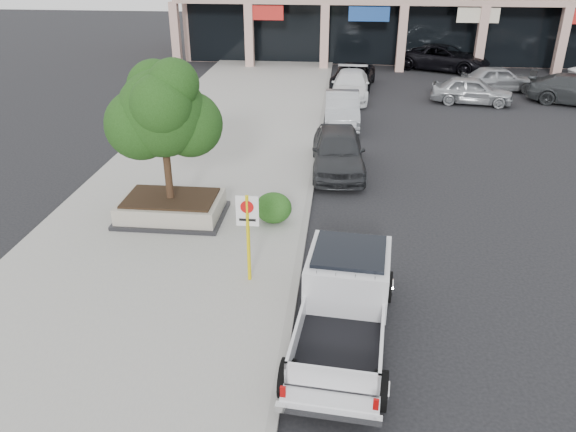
% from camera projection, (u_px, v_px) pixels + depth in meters
% --- Properties ---
extents(ground, '(120.00, 120.00, 0.00)m').
position_uv_depth(ground, '(358.00, 305.00, 13.37)').
color(ground, black).
rests_on(ground, ground).
extents(sidewalk, '(8.00, 52.00, 0.15)m').
position_uv_depth(sidewalk, '(194.00, 192.00, 19.19)').
color(sidewalk, gray).
rests_on(sidewalk, ground).
extents(curb, '(0.20, 52.00, 0.15)m').
position_uv_depth(curb, '(310.00, 197.00, 18.83)').
color(curb, gray).
rests_on(curb, ground).
extents(planter, '(3.20, 2.20, 0.68)m').
position_uv_depth(planter, '(172.00, 208.00, 17.14)').
color(planter, black).
rests_on(planter, sidewalk).
extents(planter_tree, '(2.90, 2.55, 4.00)m').
position_uv_depth(planter_tree, '(168.00, 112.00, 15.97)').
color(planter_tree, '#2F1F12').
rests_on(planter_tree, planter).
extents(no_parking_sign, '(0.55, 0.09, 2.30)m').
position_uv_depth(no_parking_sign, '(248.00, 227.00, 13.46)').
color(no_parking_sign, yellow).
rests_on(no_parking_sign, sidewalk).
extents(hedge, '(1.10, 0.99, 0.93)m').
position_uv_depth(hedge, '(274.00, 208.00, 16.79)').
color(hedge, '#234C15').
rests_on(hedge, sidewalk).
extents(pickup_truck, '(2.46, 5.57, 1.70)m').
position_uv_depth(pickup_truck, '(344.00, 308.00, 11.83)').
color(pickup_truck, silver).
rests_on(pickup_truck, ground).
extents(curb_car_a, '(2.17, 4.84, 1.61)m').
position_uv_depth(curb_car_a, '(338.00, 151.00, 20.79)').
color(curb_car_a, '#292A2D').
rests_on(curb_car_a, ground).
extents(curb_car_b, '(1.68, 4.51, 1.47)m').
position_uv_depth(curb_car_b, '(342.00, 109.00, 26.23)').
color(curb_car_b, '#A1A4A9').
rests_on(curb_car_b, ground).
extents(curb_car_c, '(2.25, 5.05, 1.44)m').
position_uv_depth(curb_car_c, '(351.00, 85.00, 30.54)').
color(curb_car_c, white).
rests_on(curb_car_c, ground).
extents(curb_car_d, '(2.84, 5.13, 1.36)m').
position_uv_depth(curb_car_d, '(353.00, 76.00, 32.74)').
color(curb_car_d, black).
rests_on(curb_car_d, ground).
extents(lot_car_a, '(4.42, 2.31, 1.44)m').
position_uv_depth(lot_car_a, '(472.00, 90.00, 29.57)').
color(lot_car_a, '#9FA2A7').
rests_on(lot_car_a, ground).
extents(lot_car_d, '(6.53, 4.88, 1.65)m').
position_uv_depth(lot_car_d, '(444.00, 58.00, 37.17)').
color(lot_car_d, black).
rests_on(lot_car_d, ground).
extents(lot_car_e, '(4.39, 2.31, 1.43)m').
position_uv_depth(lot_car_e, '(499.00, 79.00, 32.07)').
color(lot_car_e, '#9B9EA2').
rests_on(lot_car_e, ground).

